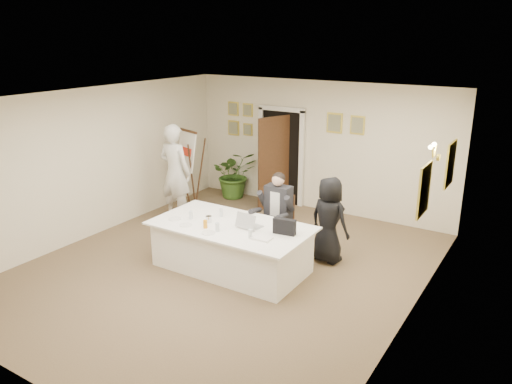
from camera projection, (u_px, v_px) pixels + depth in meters
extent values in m
plane|color=brown|center=(226.00, 268.00, 8.31)|extent=(7.00, 7.00, 0.00)
cube|color=white|center=(222.00, 98.00, 7.46)|extent=(6.00, 7.00, 0.02)
cube|color=white|center=(319.00, 147.00, 10.71)|extent=(6.00, 0.10, 2.80)
cube|color=white|center=(23.00, 273.00, 5.06)|extent=(6.00, 0.10, 2.80)
cube|color=white|center=(94.00, 163.00, 9.40)|extent=(0.10, 7.00, 2.80)
cube|color=white|center=(415.00, 224.00, 6.37)|extent=(0.10, 7.00, 2.80)
cube|color=black|center=(281.00, 158.00, 11.25)|extent=(0.92, 0.06, 2.10)
cube|color=white|center=(261.00, 155.00, 11.49)|extent=(0.10, 0.06, 2.20)
cube|color=white|center=(301.00, 161.00, 10.96)|extent=(0.10, 0.06, 2.20)
cube|color=#322110|center=(274.00, 163.00, 10.89)|extent=(0.33, 0.81, 2.02)
cube|color=white|center=(231.00, 248.00, 8.17)|extent=(2.41, 1.20, 0.75)
cube|color=white|center=(231.00, 226.00, 8.05)|extent=(2.59, 1.38, 0.03)
cube|color=white|center=(187.00, 152.00, 10.70)|extent=(0.62, 0.35, 0.84)
imported|color=silver|center=(175.00, 173.00, 10.19)|extent=(0.74, 0.49, 2.02)
imported|color=black|center=(329.00, 220.00, 8.35)|extent=(0.81, 0.62, 1.48)
imported|color=#335A1E|center=(235.00, 174.00, 11.73)|extent=(1.35, 1.34, 1.13)
cube|color=black|center=(284.00, 227.00, 7.64)|extent=(0.36, 0.14, 0.25)
cube|color=white|center=(262.00, 238.00, 7.49)|extent=(0.30, 0.21, 0.03)
cylinder|color=white|center=(175.00, 219.00, 8.29)|extent=(0.25, 0.25, 0.01)
cylinder|color=white|center=(186.00, 225.00, 8.02)|extent=(0.26, 0.26, 0.01)
cylinder|color=white|center=(208.00, 233.00, 7.71)|extent=(0.25, 0.25, 0.01)
cylinder|color=silver|center=(191.00, 215.00, 8.28)|extent=(0.08, 0.08, 0.14)
cylinder|color=silver|center=(217.00, 227.00, 7.76)|extent=(0.08, 0.08, 0.14)
cylinder|color=silver|center=(250.00, 234.00, 7.51)|extent=(0.08, 0.08, 0.14)
cylinder|color=silver|center=(221.00, 213.00, 8.39)|extent=(0.07, 0.07, 0.14)
cylinder|color=orange|center=(205.00, 224.00, 7.90)|extent=(0.07, 0.07, 0.13)
cylinder|color=silver|center=(209.00, 219.00, 8.14)|extent=(0.12, 0.12, 0.11)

